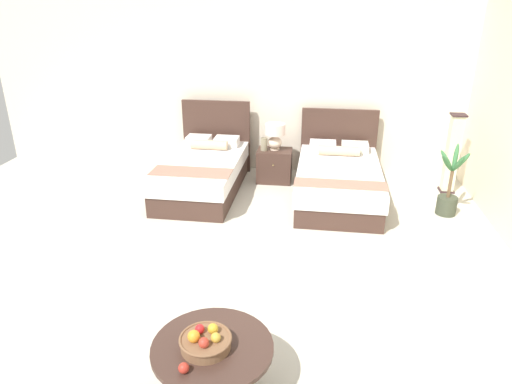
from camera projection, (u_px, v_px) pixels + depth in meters
The scene contains 12 objects.
ground_plane at pixel (249, 270), 5.12m from camera, with size 9.73×10.23×0.02m, color beige.
wall_back at pixel (278, 87), 7.61m from camera, with size 9.73×0.12×2.79m, color beige.
bed_near_window at pixel (204, 172), 7.08m from camera, with size 1.15×2.09×1.20m.
bed_near_corner at pixel (338, 179), 6.84m from camera, with size 1.24×2.16×1.11m.
nightstand at pixel (274, 166), 7.46m from camera, with size 0.55×0.44×0.52m.
table_lamp at pixel (275, 134), 7.28m from camera, with size 0.33×0.33×0.42m.
vase at pixel (264, 144), 7.31m from camera, with size 0.11×0.11×0.20m.
coffee_table at pixel (213, 358), 3.41m from camera, with size 0.89×0.89×0.44m.
fruit_bowl at pixel (205, 341), 3.32m from camera, with size 0.38×0.38×0.17m.
loose_apple at pixel (184, 368), 3.11m from camera, with size 0.07×0.07×0.07m.
floor_lamp_corner at pixel (452, 154), 6.93m from camera, with size 0.21×0.21×1.20m.
potted_palm at pixel (448, 194), 6.30m from camera, with size 0.45×0.46×0.97m.
Camera 1 is at (0.66, -4.34, 2.77)m, focal length 32.63 mm.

